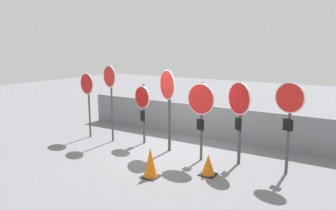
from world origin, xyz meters
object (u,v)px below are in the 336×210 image
Objects in this scene: stop_sign_0 at (87,90)px; stop_sign_1 at (110,85)px; stop_sign_3 at (168,95)px; stop_sign_2 at (143,103)px; stop_sign_5 at (239,108)px; traffic_cone_0 at (150,163)px; stop_sign_6 at (289,110)px; stop_sign_4 at (201,106)px; traffic_cone_1 at (208,165)px.

stop_sign_1 is (1.04, 0.00, 0.23)m from stop_sign_0.
stop_sign_3 is at bearing 21.95° from stop_sign_1.
stop_sign_2 is at bearing 22.30° from stop_sign_0.
traffic_cone_0 is (-1.46, -1.98, -1.17)m from stop_sign_5.
stop_sign_0 is 0.97× the size of stop_sign_6.
stop_sign_1 reaches higher than stop_sign_6.
stop_sign_2 is 0.84× the size of stop_sign_6.
stop_sign_1 reaches higher than stop_sign_2.
stop_sign_4 is at bearing 3.98° from stop_sign_2.
stop_sign_4 is at bearing 19.35° from stop_sign_3.
stop_sign_0 is 1.02× the size of stop_sign_4.
stop_sign_4 is at bearing 127.75° from traffic_cone_1.
traffic_cone_0 is 1.42m from traffic_cone_1.
stop_sign_1 is at bearing -146.69° from stop_sign_5.
stop_sign_2 is at bearing -161.49° from stop_sign_3.
stop_sign_0 is at bearing -147.23° from stop_sign_5.
stop_sign_4 is 4.16× the size of traffic_cone_1.
stop_sign_1 is 4.35m from traffic_cone_1.
traffic_cone_1 is (3.93, -0.89, -1.63)m from stop_sign_1.
stop_sign_0 is 2.10m from stop_sign_2.
stop_sign_5 is at bearing 53.59° from traffic_cone_0.
stop_sign_5 is (5.31, 0.21, -0.12)m from stop_sign_0.
stop_sign_4 is at bearing 74.01° from traffic_cone_0.
stop_sign_1 is at bearing 167.21° from traffic_cone_1.
stop_sign_2 is 3.69× the size of traffic_cone_1.
stop_sign_6 is 2.35m from traffic_cone_1.
traffic_cone_0 is at bearing -95.90° from stop_sign_5.
stop_sign_1 is 1.30× the size of stop_sign_2.
stop_sign_3 is 1.11× the size of stop_sign_5.
stop_sign_1 is at bearing 11.30° from stop_sign_0.
stop_sign_2 is 0.79× the size of stop_sign_3.
stop_sign_4 is 1.65m from traffic_cone_1.
stop_sign_5 is at bearing 31.77° from stop_sign_3.
stop_sign_1 is 1.13× the size of stop_sign_5.
stop_sign_6 reaches higher than stop_sign_5.
stop_sign_6 is at bearing 35.35° from traffic_cone_0.
stop_sign_2 is (2.04, 0.40, -0.32)m from stop_sign_0.
traffic_cone_1 is (-0.34, -1.10, -1.28)m from stop_sign_5.
stop_sign_4 is 0.98× the size of stop_sign_5.
stop_sign_6 is at bearing 33.40° from traffic_cone_1.
stop_sign_1 is at bearing -142.84° from stop_sign_2.
stop_sign_4 reaches higher than traffic_cone_0.
stop_sign_0 is at bearing -172.08° from stop_sign_4.
stop_sign_2 is 4.55m from stop_sign_6.
stop_sign_5 is 0.97× the size of stop_sign_6.
traffic_cone_0 is (3.85, -1.77, -1.29)m from stop_sign_0.
stop_sign_1 reaches higher than stop_sign_4.
traffic_cone_0 is at bearing -130.35° from stop_sign_6.
stop_sign_5 is 1.72m from traffic_cone_1.
stop_sign_0 is at bearing -153.42° from stop_sign_2.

